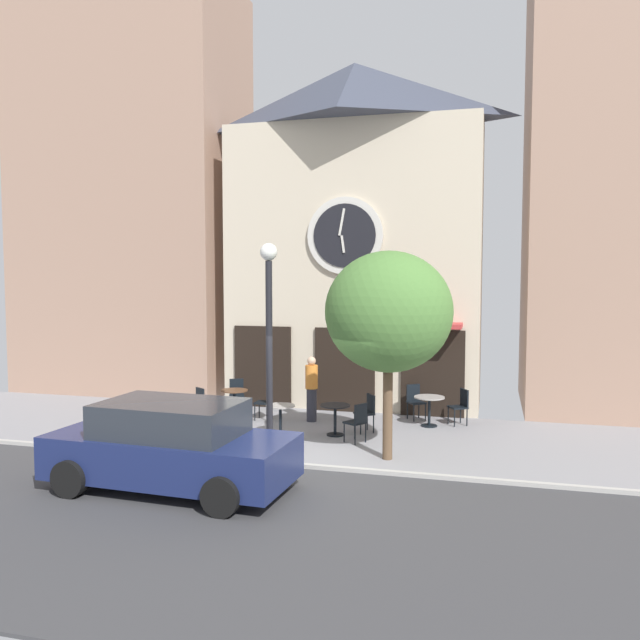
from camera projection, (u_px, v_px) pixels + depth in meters
ground_plane at (303, 478)px, 12.00m from camera, size 24.30×11.65×0.13m
clock_building at (354, 231)px, 18.43m from camera, size 7.15×3.46×9.71m
neighbor_building_left at (134, 193)px, 21.14m from camera, size 6.93×3.95×12.89m
street_lamp at (269, 348)px, 13.29m from camera, size 0.36×0.36×4.40m
street_tree at (388, 312)px, 12.92m from camera, size 2.58×2.32×4.24m
cafe_table_center at (234, 398)px, 16.77m from camera, size 0.70×0.70×0.76m
cafe_table_center_right at (280, 414)px, 14.97m from camera, size 0.68×0.68×0.73m
cafe_table_near_curb at (335, 414)px, 15.02m from camera, size 0.71×0.71×0.72m
cafe_table_center_left at (429, 405)px, 15.92m from camera, size 0.75×0.75×0.74m
cafe_chair_under_awning at (367, 410)px, 15.35m from camera, size 0.56×0.56×0.90m
cafe_chair_curbside at (237, 393)px, 17.59m from camera, size 0.53×0.53×0.90m
cafe_chair_outer at (461, 404)px, 16.08m from camera, size 0.55×0.55×0.90m
cafe_chair_near_tree at (415, 399)px, 16.71m from camera, size 0.56×0.56×0.90m
cafe_chair_near_lamp at (358, 420)px, 14.34m from camera, size 0.55×0.55×0.90m
cafe_chair_corner at (204, 402)px, 16.32m from camera, size 0.56×0.56×0.90m
cafe_chair_right_end at (266, 400)px, 16.63m from camera, size 0.41×0.41×0.90m
pedestrian_orange at (312, 388)px, 16.44m from camera, size 0.42×0.42×1.67m
parked_car_navy at (171, 446)px, 11.25m from camera, size 4.39×2.20×1.55m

